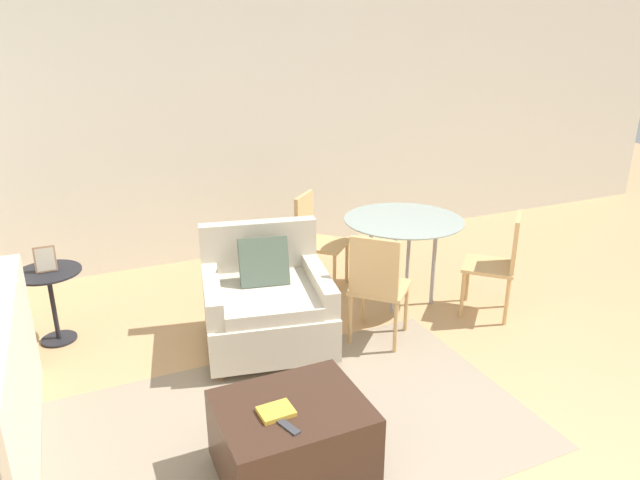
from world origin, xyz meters
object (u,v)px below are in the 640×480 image
at_px(side_table, 51,292).
at_px(dining_chair_near_left, 377,282).
at_px(book_stack, 276,411).
at_px(tv_remote_primary, 289,427).
at_px(ottoman, 292,437).
at_px(dining_chair_near_right, 501,258).
at_px(dining_chair_far_left, 314,235).
at_px(dining_table, 403,229).
at_px(armchair, 266,303).
at_px(picture_frame, 45,259).

height_order(side_table, dining_chair_near_left, dining_chair_near_left).
distance_m(book_stack, tv_remote_primary, 0.13).
distance_m(ottoman, dining_chair_near_left, 1.58).
bearing_deg(dining_chair_near_right, dining_chair_far_left, 135.00).
relative_size(dining_table, dining_chair_near_right, 1.16).
height_order(ottoman, dining_chair_near_left, dining_chair_near_left).
relative_size(dining_chair_near_left, dining_chair_near_right, 1.00).
xyz_separation_m(dining_table, dining_chair_near_right, (0.60, -0.60, -0.16)).
distance_m(side_table, dining_chair_near_right, 3.63).
height_order(dining_table, dining_chair_far_left, dining_chair_far_left).
bearing_deg(dining_chair_near_right, armchair, 169.91).
bearing_deg(side_table, armchair, -25.28).
height_order(picture_frame, dining_chair_near_right, dining_chair_near_right).
distance_m(dining_table, dining_chair_near_right, 0.86).
xyz_separation_m(armchair, tv_remote_primary, (-0.43, -1.59, 0.12)).
bearing_deg(dining_chair_far_left, book_stack, -117.99).
bearing_deg(dining_chair_far_left, dining_table, -45.00).
bearing_deg(side_table, dining_chair_far_left, 3.33).
bearing_deg(dining_table, tv_remote_primary, -134.45).
height_order(tv_remote_primary, side_table, side_table).
distance_m(ottoman, picture_frame, 2.46).
height_order(dining_table, dining_chair_near_left, dining_chair_near_left).
bearing_deg(tv_remote_primary, ottoman, 64.13).
height_order(side_table, dining_table, dining_table).
xyz_separation_m(side_table, picture_frame, (0.00, -0.00, 0.27)).
bearing_deg(picture_frame, dining_chair_far_left, 3.33).
bearing_deg(picture_frame, dining_chair_near_left, -24.96).
xyz_separation_m(armchair, side_table, (-1.50, 0.71, 0.08)).
xyz_separation_m(tv_remote_primary, dining_chair_near_left, (1.21, 1.24, 0.06)).
height_order(tv_remote_primary, dining_table, dining_table).
bearing_deg(dining_chair_near_right, dining_chair_near_left, 180.00).
height_order(dining_chair_near_left, dining_chair_near_right, same).
xyz_separation_m(book_stack, dining_chair_near_left, (1.22, 1.11, 0.05)).
distance_m(armchair, dining_chair_near_right, 2.00).
height_order(book_stack, dining_chair_near_right, dining_chair_near_right).
bearing_deg(book_stack, side_table, 115.93).
distance_m(book_stack, dining_chair_near_left, 1.65).
bearing_deg(dining_chair_near_right, picture_frame, 163.01).
bearing_deg(dining_table, armchair, -169.80).
height_order(tv_remote_primary, dining_chair_near_right, dining_chair_near_right).
distance_m(picture_frame, dining_chair_far_left, 2.29).
distance_m(side_table, picture_frame, 0.27).
xyz_separation_m(dining_chair_near_right, dining_chair_far_left, (-1.19, 1.19, 0.00)).
bearing_deg(dining_chair_near_right, book_stack, -155.34).
distance_m(book_stack, dining_chair_near_right, 2.66).
bearing_deg(dining_chair_near_right, dining_table, 135.00).
relative_size(picture_frame, dining_chair_near_right, 0.22).
relative_size(tv_remote_primary, dining_chair_near_left, 0.16).
relative_size(tv_remote_primary, side_table, 0.25).
relative_size(dining_table, dining_chair_far_left, 1.16).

